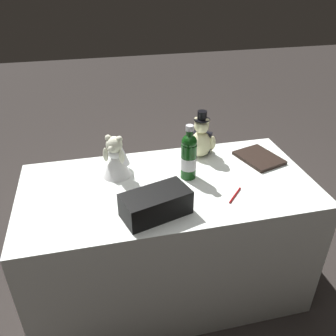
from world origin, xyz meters
name	(u,v)px	position (x,y,z in m)	size (l,w,h in m)	color
ground_plane	(168,284)	(0.00, 0.00, 0.00)	(12.00, 12.00, 0.00)	#2D2826
reception_table	(168,239)	(0.00, 0.00, 0.39)	(1.54, 0.76, 0.77)	white
teddy_bear_groom	(201,139)	(0.26, 0.27, 0.88)	(0.16, 0.16, 0.29)	beige
teddy_bear_bride	(116,157)	(-0.25, 0.17, 0.87)	(0.19, 0.22, 0.24)	white
champagne_bottle	(189,156)	(0.12, 0.05, 0.90)	(0.08, 0.08, 0.30)	#114011
signing_pen	(235,195)	(0.31, -0.18, 0.78)	(0.11, 0.12, 0.01)	maroon
gift_case_black	(156,204)	(-0.11, -0.23, 0.83)	(0.34, 0.24, 0.12)	black
guestbook	(259,158)	(0.58, 0.14, 0.78)	(0.20, 0.26, 0.02)	black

